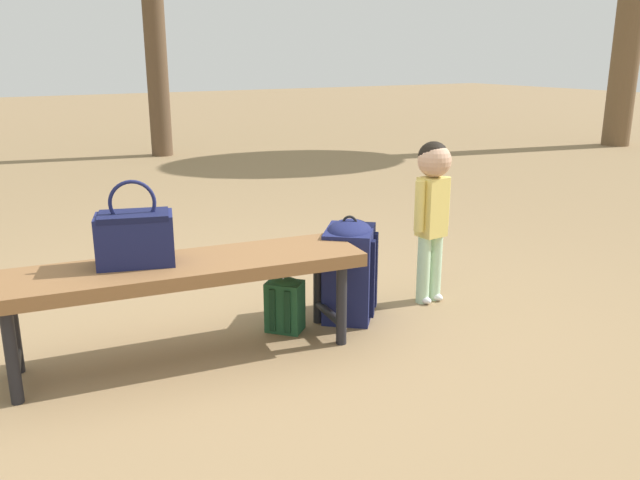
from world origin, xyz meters
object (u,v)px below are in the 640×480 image
Objects in this scene: backpack_large at (349,267)px; park_bench at (183,275)px; handbag at (135,236)px; backpack_small at (285,303)px; child_standing at (433,197)px.

park_bench is at bearing -177.28° from backpack_large.
handbag reaches higher than backpack_small.
handbag is 0.82m from backpack_small.
handbag is at bearing 177.51° from child_standing.
backpack_large is at bearing -1.62° from handbag.
child_standing is (1.56, -0.07, 0.01)m from handbag.
handbag is 1.11m from backpack_large.
handbag reaches higher than backpack_large.
park_bench is 1.40m from child_standing.
backpack_large is 0.39m from backpack_small.
child_standing reaches higher than backpack_small.
park_bench is 3.03× the size of backpack_large.
park_bench is 4.45× the size of handbag.
backpack_large is at bearing 175.65° from child_standing.
park_bench is 1.86× the size of child_standing.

